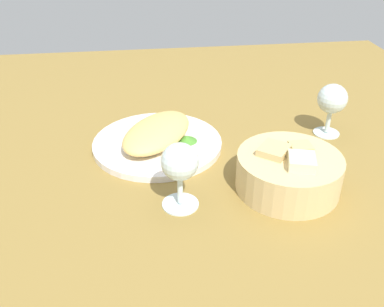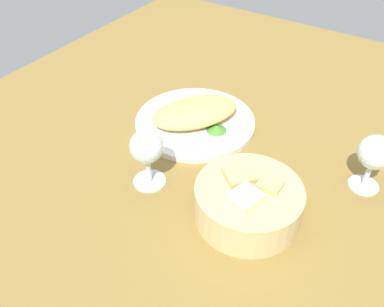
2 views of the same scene
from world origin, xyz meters
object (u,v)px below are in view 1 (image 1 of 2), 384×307
(wine_glass_near, at_px, (180,166))
(bread_basket, at_px, (288,171))
(wine_glass_far, at_px, (332,101))
(plate, at_px, (157,144))

(wine_glass_near, bearing_deg, bread_basket, 97.10)
(bread_basket, relative_size, wine_glass_far, 1.59)
(bread_basket, bearing_deg, wine_glass_far, 140.80)
(plate, xyz_separation_m, wine_glass_near, (0.21, 0.03, 0.08))
(wine_glass_near, bearing_deg, wine_glass_far, 121.34)
(plate, distance_m, wine_glass_far, 0.40)
(bread_basket, bearing_deg, plate, -128.91)
(bread_basket, bearing_deg, wine_glass_near, -82.90)
(bread_basket, distance_m, wine_glass_near, 0.21)
(bread_basket, relative_size, wine_glass_near, 1.55)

